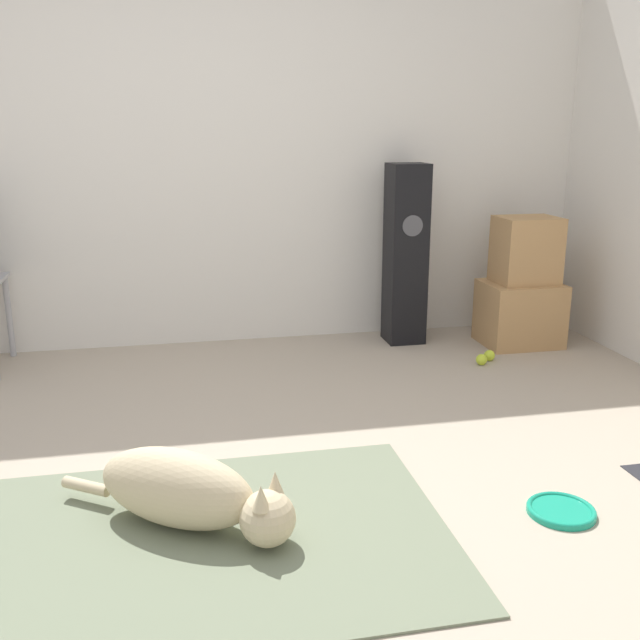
% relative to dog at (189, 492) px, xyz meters
% --- Properties ---
extents(ground_plane, '(12.00, 12.00, 0.00)m').
position_rel_dog_xyz_m(ground_plane, '(0.11, 0.21, -0.14)').
color(ground_plane, '#B2A38E').
extents(wall_back, '(8.00, 0.06, 2.55)m').
position_rel_dog_xyz_m(wall_back, '(0.11, 2.31, 1.13)').
color(wall_back, silver).
rests_on(wall_back, ground_plane).
extents(area_rug, '(1.63, 1.18, 0.01)m').
position_rel_dog_xyz_m(area_rug, '(0.07, -0.08, -0.14)').
color(area_rug, slate).
rests_on(area_rug, ground_plane).
extents(dog, '(0.81, 0.59, 0.28)m').
position_rel_dog_xyz_m(dog, '(0.00, 0.00, 0.00)').
color(dog, beige).
rests_on(dog, area_rug).
extents(frisbee, '(0.25, 0.25, 0.03)m').
position_rel_dog_xyz_m(frisbee, '(1.33, -0.17, -0.13)').
color(frisbee, '#199E7A').
rests_on(frisbee, ground_plane).
extents(cardboard_box_lower, '(0.48, 0.39, 0.41)m').
position_rel_dog_xyz_m(cardboard_box_lower, '(2.16, 1.82, 0.06)').
color(cardboard_box_lower, tan).
rests_on(cardboard_box_lower, ground_plane).
extents(cardboard_box_upper, '(0.37, 0.30, 0.42)m').
position_rel_dog_xyz_m(cardboard_box_upper, '(2.17, 1.83, 0.47)').
color(cardboard_box_upper, tan).
rests_on(cardboard_box_upper, cardboard_box_lower).
extents(floor_speaker, '(0.24, 0.24, 1.15)m').
position_rel_dog_xyz_m(floor_speaker, '(1.45, 2.04, 0.43)').
color(floor_speaker, black).
rests_on(floor_speaker, ground_plane).
extents(tennis_ball_by_boxes, '(0.07, 0.07, 0.07)m').
position_rel_dog_xyz_m(tennis_ball_by_boxes, '(1.75, 1.46, -0.11)').
color(tennis_ball_by_boxes, '#C6E033').
rests_on(tennis_ball_by_boxes, ground_plane).
extents(tennis_ball_near_speaker, '(0.07, 0.07, 0.07)m').
position_rel_dog_xyz_m(tennis_ball_near_speaker, '(1.83, 1.53, -0.11)').
color(tennis_ball_near_speaker, '#C6E033').
rests_on(tennis_ball_near_speaker, ground_plane).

